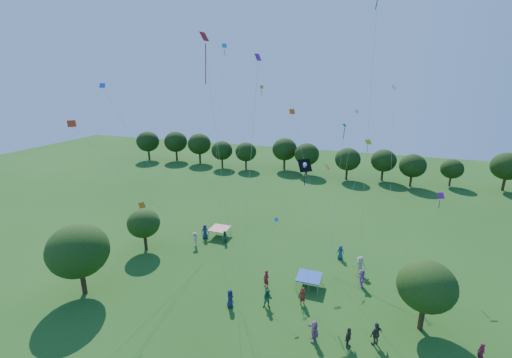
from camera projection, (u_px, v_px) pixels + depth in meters
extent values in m
cylinder|color=#422B19|center=(84.00, 283.00, 30.68)|extent=(0.43, 0.43, 2.10)
ellipsoid|color=#234213|center=(78.00, 251.00, 29.75)|extent=(5.21, 5.21, 4.69)
cylinder|color=#422B19|center=(146.00, 243.00, 38.56)|extent=(0.36, 0.36, 1.73)
ellipsoid|color=#234213|center=(144.00, 223.00, 37.87)|extent=(3.56, 3.56, 3.21)
cylinder|color=#422B19|center=(421.00, 318.00, 26.37)|extent=(0.41, 0.41, 1.99)
ellipsoid|color=#234213|center=(427.00, 286.00, 25.56)|extent=(4.28, 4.28, 3.85)
cylinder|color=#422B19|center=(149.00, 155.00, 80.41)|extent=(0.44, 0.44, 2.15)
ellipsoid|color=#1B340E|center=(148.00, 141.00, 79.47)|extent=(5.17, 5.17, 4.65)
cylinder|color=#422B19|center=(177.00, 156.00, 79.84)|extent=(0.45, 0.45, 2.17)
ellipsoid|color=#1B340E|center=(176.00, 142.00, 78.89)|extent=(5.22, 5.22, 4.70)
cylinder|color=#422B19|center=(200.00, 158.00, 77.54)|extent=(0.44, 0.44, 2.15)
ellipsoid|color=#1B340E|center=(199.00, 144.00, 76.60)|extent=(5.17, 5.17, 4.65)
cylinder|color=#422B19|center=(222.00, 163.00, 73.43)|extent=(0.38, 0.38, 1.87)
ellipsoid|color=#1B340E|center=(222.00, 150.00, 72.62)|extent=(4.48, 4.48, 4.03)
cylinder|color=#422B19|center=(246.00, 165.00, 72.34)|extent=(0.38, 0.38, 1.84)
ellipsoid|color=#1B340E|center=(246.00, 152.00, 71.54)|extent=(4.42, 4.42, 3.98)
cylinder|color=#422B19|center=(284.00, 164.00, 72.02)|extent=(0.44, 0.44, 2.14)
ellipsoid|color=#1B340E|center=(285.00, 149.00, 71.08)|extent=(5.14, 5.14, 4.63)
cylinder|color=#422B19|center=(306.00, 169.00, 68.46)|extent=(0.42, 0.42, 2.03)
ellipsoid|color=#1B340E|center=(307.00, 154.00, 67.57)|extent=(4.86, 4.86, 4.37)
cylinder|color=#422B19|center=(346.00, 175.00, 64.94)|extent=(0.40, 0.40, 1.96)
ellipsoid|color=#1B340E|center=(348.00, 159.00, 64.08)|extent=(4.71, 4.71, 4.24)
cylinder|color=#422B19|center=(382.00, 176.00, 64.31)|extent=(0.39, 0.39, 1.91)
ellipsoid|color=#1B340E|center=(384.00, 161.00, 63.48)|extent=(4.59, 4.59, 4.13)
cylinder|color=#422B19|center=(411.00, 181.00, 60.83)|extent=(0.39, 0.39, 1.89)
ellipsoid|color=#1B340E|center=(413.00, 166.00, 60.01)|extent=(4.54, 4.54, 4.08)
cylinder|color=#422B19|center=(450.00, 182.00, 61.07)|extent=(0.33, 0.33, 1.58)
ellipsoid|color=#1B340E|center=(452.00, 169.00, 60.38)|extent=(3.80, 3.80, 3.42)
cylinder|color=#422B19|center=(503.00, 185.00, 58.61)|extent=(0.44, 0.44, 2.13)
ellipsoid|color=#1B340E|center=(507.00, 166.00, 57.68)|extent=(5.12, 5.12, 4.61)
cube|color=red|center=(220.00, 228.00, 41.72)|extent=(2.20, 2.20, 0.08)
cylinder|color=#999999|center=(209.00, 234.00, 41.28)|extent=(0.05, 0.05, 1.10)
cylinder|color=#999999|center=(224.00, 237.00, 40.64)|extent=(0.05, 0.05, 1.10)
cylinder|color=#999999|center=(216.00, 228.00, 43.08)|extent=(0.05, 0.05, 1.10)
cylinder|color=#999999|center=(230.00, 230.00, 42.45)|extent=(0.05, 0.05, 1.10)
cube|color=#1A46AA|center=(309.00, 277.00, 31.67)|extent=(2.20, 2.20, 0.08)
cylinder|color=#999999|center=(296.00, 285.00, 31.23)|extent=(0.05, 0.05, 1.10)
cylinder|color=#999999|center=(318.00, 290.00, 30.59)|extent=(0.05, 0.05, 1.10)
cylinder|color=#999999|center=(301.00, 274.00, 33.03)|extent=(0.05, 0.05, 1.10)
cylinder|color=#999999|center=(321.00, 278.00, 32.40)|extent=(0.05, 0.05, 1.10)
imported|color=#1A1D4C|center=(230.00, 298.00, 28.95)|extent=(0.90, 0.79, 1.61)
imported|color=maroon|center=(266.00, 279.00, 31.57)|extent=(0.78, 0.68, 1.76)
imported|color=#25573A|center=(225.00, 237.00, 40.13)|extent=(0.78, 0.81, 1.49)
imported|color=#A99D87|center=(195.00, 239.00, 39.35)|extent=(1.08, 1.19, 1.71)
imported|color=#423835|center=(376.00, 334.00, 24.78)|extent=(1.13, 1.13, 1.87)
imported|color=#A865AD|center=(362.00, 278.00, 31.78)|extent=(0.98, 1.71, 1.73)
imported|color=navy|center=(340.00, 252.00, 36.62)|extent=(0.85, 0.59, 1.57)
imported|color=maroon|center=(481.00, 353.00, 23.29)|extent=(0.56, 0.66, 1.51)
imported|color=#275C3D|center=(268.00, 299.00, 28.85)|extent=(0.92, 0.67, 1.68)
imported|color=#A49E83|center=(360.00, 265.00, 33.79)|extent=(1.28, 0.67, 1.88)
imported|color=#3E3431|center=(348.00, 338.00, 24.60)|extent=(0.73, 1.04, 1.63)
imported|color=#A35F8F|center=(314.00, 331.00, 25.23)|extent=(1.36, 1.56, 1.65)
imported|color=navy|center=(205.00, 232.00, 41.26)|extent=(1.00, 0.83, 1.78)
imported|color=maroon|center=(302.00, 296.00, 29.27)|extent=(0.72, 0.71, 1.65)
cube|color=black|center=(305.00, 166.00, 31.05)|extent=(1.36, 1.28, 1.04)
cube|color=black|center=(304.00, 180.00, 31.48)|extent=(0.09, 0.27, 1.18)
sphere|color=white|center=(305.00, 165.00, 30.96)|extent=(0.38, 0.38, 0.38)
cylinder|color=white|center=(305.00, 168.00, 31.04)|extent=(0.27, 0.53, 0.34)
cylinder|color=white|center=(305.00, 168.00, 31.04)|extent=(0.27, 0.53, 0.34)
cylinder|color=beige|center=(307.00, 229.00, 30.12)|extent=(1.72, 4.75, 9.28)
cube|color=red|center=(204.00, 37.00, 25.39)|extent=(0.46, 0.77, 0.65)
cube|color=red|center=(206.00, 64.00, 26.00)|extent=(0.45, 0.53, 2.94)
cylinder|color=beige|center=(221.00, 174.00, 27.45)|extent=(2.65, 1.11, 20.08)
cube|color=orange|center=(142.00, 205.00, 29.24)|extent=(0.53, 0.61, 0.43)
cylinder|color=beige|center=(176.00, 229.00, 33.05)|extent=(1.91, 6.82, 6.76)
cube|color=red|center=(72.00, 124.00, 27.98)|extent=(0.73, 0.75, 0.50)
cylinder|color=beige|center=(146.00, 195.00, 32.29)|extent=(7.30, 7.62, 13.58)
cube|color=gold|center=(368.00, 142.00, 35.06)|extent=(0.74, 0.70, 0.44)
cube|color=gold|center=(368.00, 149.00, 35.31)|extent=(0.09, 0.16, 0.66)
cylinder|color=beige|center=(349.00, 201.00, 34.68)|extent=(2.62, 5.38, 10.85)
cube|color=#16792D|center=(377.00, 1.00, 20.40)|extent=(0.18, 0.20, 0.92)
cylinder|color=beige|center=(365.00, 171.00, 23.87)|extent=(0.48, 1.16, 22.41)
cube|color=blue|center=(102.00, 85.00, 29.40)|extent=(0.54, 0.46, 0.38)
cylinder|color=beige|center=(156.00, 176.00, 32.97)|extent=(6.00, 4.60, 16.61)
cube|color=#94188F|center=(258.00, 57.00, 21.37)|extent=(0.35, 0.52, 0.43)
cylinder|color=beige|center=(248.00, 195.00, 24.85)|extent=(1.84, 1.06, 18.50)
cube|color=silver|center=(357.00, 111.00, 36.95)|extent=(0.48, 0.49, 0.35)
cylinder|color=beige|center=(343.00, 183.00, 35.77)|extent=(1.17, 7.51, 13.76)
cube|color=#0BA4B1|center=(224.00, 46.00, 36.83)|extent=(0.56, 0.50, 0.45)
cube|color=#0BA4B1|center=(225.00, 53.00, 37.08)|extent=(0.09, 0.19, 0.79)
cylinder|color=beige|center=(217.00, 143.00, 38.84)|extent=(1.18, 2.64, 20.52)
cube|color=orange|center=(292.00, 112.00, 38.74)|extent=(0.70, 0.64, 0.55)
cylinder|color=beige|center=(309.00, 181.00, 36.75)|extent=(5.89, 6.82, 13.47)
cube|color=orange|center=(327.00, 167.00, 36.01)|extent=(0.55, 0.70, 0.48)
cylinder|color=beige|center=(330.00, 213.00, 35.17)|extent=(1.63, 4.08, 8.16)
cube|color=orange|center=(262.00, 87.00, 39.18)|extent=(0.42, 0.45, 0.38)
cube|color=orange|center=(262.00, 93.00, 39.41)|extent=(0.08, 0.18, 0.77)
cylinder|color=beige|center=(236.00, 160.00, 40.16)|extent=(4.78, 4.78, 16.22)
cube|color=#16792D|center=(345.00, 125.00, 31.07)|extent=(0.35, 0.41, 0.27)
cube|color=#16792D|center=(344.00, 133.00, 31.33)|extent=(0.14, 0.24, 1.05)
cylinder|color=beige|center=(336.00, 196.00, 32.76)|extent=(0.57, 0.75, 13.14)
cube|color=#1692E1|center=(276.00, 220.00, 30.06)|extent=(0.38, 0.36, 0.31)
cylinder|color=beige|center=(267.00, 253.00, 30.11)|extent=(1.08, 2.07, 5.33)
cube|color=#891683|center=(441.00, 196.00, 32.57)|extent=(0.72, 0.60, 0.51)
cube|color=#891683|center=(439.00, 204.00, 32.87)|extent=(0.13, 0.22, 0.93)
cylinder|color=beige|center=(414.00, 234.00, 32.44)|extent=(4.18, 3.96, 6.40)
cube|color=silver|center=(394.00, 87.00, 32.73)|extent=(0.61, 0.66, 0.41)
cylinder|color=beige|center=(391.00, 179.00, 32.53)|extent=(1.13, 5.41, 16.33)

